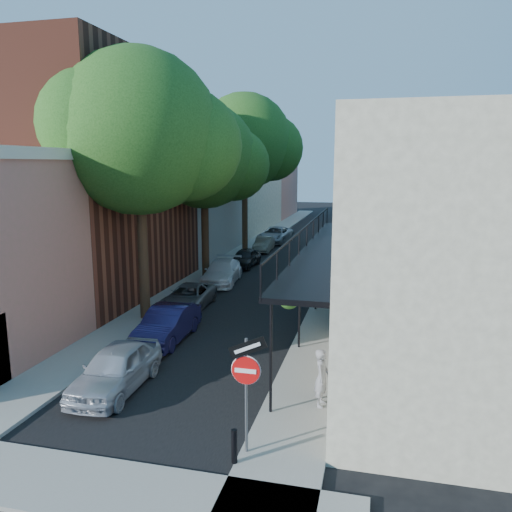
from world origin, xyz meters
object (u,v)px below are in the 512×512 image
Objects in this scene: sign_post at (246,375)px; parked_car_c at (188,297)px; oak_mid at (211,158)px; oak_far at (251,143)px; parked_car_a at (116,369)px; parked_car_e at (245,258)px; parked_car_g at (275,235)px; pedestrian at (322,378)px; bollard at (234,446)px; oak_near at (151,136)px; parked_car_f at (264,244)px; parked_car_b at (167,324)px; parked_car_d at (222,272)px.

parked_car_c is (-5.76, 11.12, -1.48)m from sign_post.
oak_mid is 0.86× the size of oak_far.
parked_car_a is at bearing -82.84° from oak_mid.
sign_post is 0.75× the size of parked_car_a.
parked_car_g is (-0.12, 10.66, 0.07)m from parked_car_e.
bollard is at bearing 157.89° from pedestrian.
oak_mid is (-0.05, 7.97, -0.82)m from oak_near.
parked_car_g is 2.99× the size of pedestrian.
sign_post is at bearing 156.59° from pedestrian.
oak_mid is (-6.42, 17.73, 6.54)m from bollard.
oak_far is 2.97× the size of parked_car_c.
parked_car_f is (-5.76, 27.28, -1.47)m from sign_post.
parked_car_a is 24.83m from parked_car_f.
parked_car_b reaches higher than parked_car_e.
pedestrian reaches higher than parked_car_c.
parked_car_b reaches higher than bollard.
bollard is 8.70m from parked_car_b.
sign_post is 0.74× the size of parked_car_b.
sign_post is at bearing -80.31° from parked_car_f.
parked_car_g is (-0.82, 24.95, 0.01)m from parked_car_b.
oak_near is 10.15m from parked_car_d.
parked_car_f is (-0.12, 6.19, -0.04)m from parked_car_e.
parked_car_g is (-1.04, 29.27, -0.00)m from parked_car_a.
sign_post reaches higher than parked_car_f.
oak_mid is 15.85m from parked_car_g.
oak_far is 9.29m from parked_car_e.
parked_car_a is at bearing 147.15° from bollard.
parked_car_c is 0.89× the size of parked_car_d.
pedestrian is at bearing -75.89° from parked_car_f.
parked_car_c is 1.12× the size of parked_car_e.
parked_car_f is 0.71× the size of parked_car_g.
parked_car_d is at bearing -88.64° from parked_car_e.
parked_car_g is at bearing 18.45° from pedestrian.
parked_car_b is 0.83× the size of parked_car_g.
pedestrian is (8.02, -14.54, -6.12)m from oak_mid.
parked_car_d is at bearing 109.37° from sign_post.
parked_car_c is at bearing -95.59° from parked_car_d.
oak_near is at bearing 123.12° from bollard.
sign_post is 27.80m from oak_far.
oak_far is 2.94× the size of parked_car_b.
oak_far is at bearing 103.91° from sign_post.
pedestrian is at bearing -33.37° from parked_car_b.
parked_car_d reaches higher than parked_car_c.
pedestrian is (7.20, -29.03, 0.26)m from parked_car_g.
parked_car_a is (1.79, -23.82, -7.58)m from oak_far.
parked_car_a is 0.89× the size of parked_car_d.
sign_post is 0.61× the size of parked_car_g.
oak_mid reaches higher than parked_car_c.
oak_far is 12.52m from parked_car_d.
oak_mid is 2.55× the size of parked_car_a.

